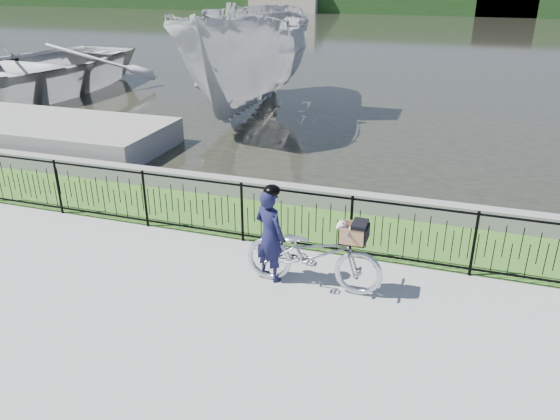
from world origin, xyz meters
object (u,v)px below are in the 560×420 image
(bicycle_rig, at_px, (314,253))
(boat_near, at_px, (250,55))
(dock, at_px, (6,128))
(boat_far, at_px, (29,69))
(cyclist, at_px, (270,233))

(bicycle_rig, relative_size, boat_near, 0.22)
(boat_near, bearing_deg, dock, -137.41)
(dock, distance_m, boat_near, 7.88)
(boat_far, bearing_deg, dock, -55.75)
(dock, relative_size, boat_near, 1.01)
(bicycle_rig, bearing_deg, boat_near, 115.88)
(dock, xyz_separation_m, boat_near, (5.68, 5.22, 1.62))
(bicycle_rig, distance_m, boat_far, 17.59)
(dock, relative_size, bicycle_rig, 4.60)
(cyclist, distance_m, boat_far, 16.98)
(boat_far, bearing_deg, boat_near, -0.45)
(bicycle_rig, distance_m, cyclist, 0.76)
(cyclist, relative_size, boat_near, 0.16)
(bicycle_rig, height_order, cyclist, cyclist)
(boat_near, bearing_deg, boat_far, 179.55)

